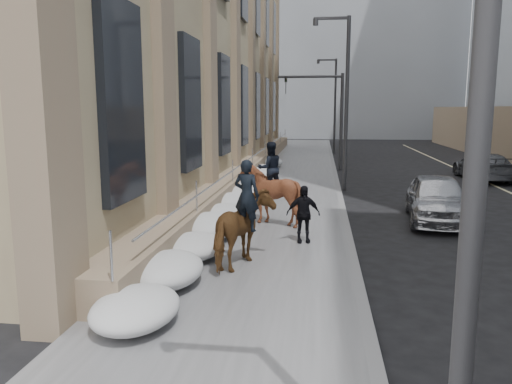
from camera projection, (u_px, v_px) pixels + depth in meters
ground at (234, 293)px, 10.53m from camera, size 140.00×140.00×0.00m
sidewalk at (276, 203)px, 20.30m from camera, size 5.00×80.00×0.12m
curb at (341, 204)px, 19.97m from camera, size 0.24×80.00×0.12m
limestone_building at (203, 21)px, 29.24m from camera, size 6.10×44.00×18.00m
bg_building_mid at (340, 31)px, 66.38m from camera, size 30.00×12.00×28.00m
bg_building_far at (274, 70)px, 80.04m from camera, size 24.00×12.00×20.00m
streetlight_near at (465, 7)px, 3.56m from camera, size 1.71×0.24×8.00m
streetlight_mid at (343, 93)px, 23.12m from camera, size 1.71×0.24×8.00m
streetlight_far at (333, 100)px, 42.68m from camera, size 1.71×0.24×8.00m
traffic_signal at (327, 106)px, 31.12m from camera, size 4.10×0.22×6.00m
snow_bank at (234, 201)px, 18.56m from camera, size 1.70×18.10×0.76m
mounted_horse_left at (243, 226)px, 11.84m from camera, size 1.47×2.29×2.56m
mounted_horse_right at (269, 190)px, 16.22m from camera, size 2.24×2.35×2.68m
pedestrian at (303, 214)px, 14.00m from camera, size 1.01×0.57×1.63m
car_silver at (437, 198)px, 17.10m from camera, size 2.46×4.98×1.63m
car_grey at (483, 166)px, 27.12m from camera, size 2.27×5.16×1.48m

